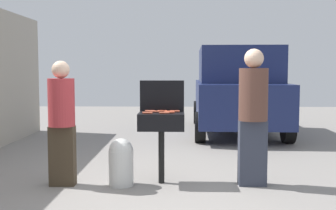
% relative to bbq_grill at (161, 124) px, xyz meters
% --- Properties ---
extents(ground_plane, '(24.00, 24.00, 0.00)m').
position_rel_bbq_grill_xyz_m(ground_plane, '(-0.02, -0.25, -0.79)').
color(ground_plane, gray).
extents(bbq_grill, '(0.60, 0.44, 0.94)m').
position_rel_bbq_grill_xyz_m(bbq_grill, '(0.00, 0.00, 0.00)').
color(bbq_grill, black).
rests_on(bbq_grill, ground).
extents(grill_lid_open, '(0.60, 0.05, 0.42)m').
position_rel_bbq_grill_xyz_m(grill_lid_open, '(0.00, 0.22, 0.35)').
color(grill_lid_open, black).
rests_on(grill_lid_open, bbq_grill).
extents(hot_dog_0, '(0.13, 0.04, 0.03)m').
position_rel_bbq_grill_xyz_m(hot_dog_0, '(-0.09, 0.04, 0.16)').
color(hot_dog_0, '#B74C33').
rests_on(hot_dog_0, bbq_grill).
extents(hot_dog_1, '(0.13, 0.04, 0.03)m').
position_rel_bbq_grill_xyz_m(hot_dog_1, '(-0.16, 0.10, 0.16)').
color(hot_dog_1, '#C6593D').
rests_on(hot_dog_1, bbq_grill).
extents(hot_dog_2, '(0.13, 0.03, 0.03)m').
position_rel_bbq_grill_xyz_m(hot_dog_2, '(0.17, 0.09, 0.16)').
color(hot_dog_2, '#B74C33').
rests_on(hot_dog_2, bbq_grill).
extents(hot_dog_3, '(0.13, 0.04, 0.03)m').
position_rel_bbq_grill_xyz_m(hot_dog_3, '(0.11, -0.06, 0.16)').
color(hot_dog_3, '#AD4228').
rests_on(hot_dog_3, bbq_grill).
extents(hot_dog_4, '(0.13, 0.03, 0.03)m').
position_rel_bbq_grill_xyz_m(hot_dog_4, '(0.01, 0.11, 0.16)').
color(hot_dog_4, '#AD4228').
rests_on(hot_dog_4, bbq_grill).
extents(hot_dog_5, '(0.13, 0.03, 0.03)m').
position_rel_bbq_grill_xyz_m(hot_dog_5, '(0.04, -0.12, 0.16)').
color(hot_dog_5, '#C6593D').
rests_on(hot_dog_5, bbq_grill).
extents(hot_dog_6, '(0.13, 0.04, 0.03)m').
position_rel_bbq_grill_xyz_m(hot_dog_6, '(-0.17, -0.13, 0.16)').
color(hot_dog_6, '#C6593D').
rests_on(hot_dog_6, bbq_grill).
extents(hot_dog_7, '(0.13, 0.04, 0.03)m').
position_rel_bbq_grill_xyz_m(hot_dog_7, '(0.11, 0.05, 0.16)').
color(hot_dog_7, '#AD4228').
rests_on(hot_dog_7, bbq_grill).
extents(propane_tank, '(0.32, 0.32, 0.62)m').
position_rel_bbq_grill_xyz_m(propane_tank, '(-0.52, -0.13, -0.47)').
color(propane_tank, silver).
rests_on(propane_tank, ground).
extents(person_left, '(0.34, 0.34, 1.62)m').
position_rel_bbq_grill_xyz_m(person_left, '(-1.28, -0.14, 0.08)').
color(person_left, '#3F3323').
rests_on(person_left, ground).
extents(person_right, '(0.37, 0.37, 1.77)m').
position_rel_bbq_grill_xyz_m(person_right, '(1.19, -0.07, 0.17)').
color(person_right, '#333847').
rests_on(person_right, ground).
extents(parked_minivan, '(2.14, 4.46, 2.02)m').
position_rel_bbq_grill_xyz_m(parked_minivan, '(1.63, 4.61, 0.23)').
color(parked_minivan, navy).
rests_on(parked_minivan, ground).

